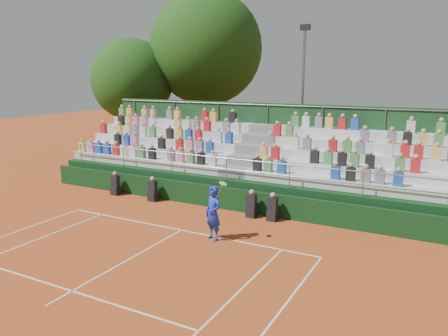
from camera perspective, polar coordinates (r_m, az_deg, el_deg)
The scene contains 8 objects.
ground at distance 17.10m, azimuth -5.57°, elevation -8.10°, with size 90.00×90.00×0.00m, color #B54B1E.
courtside_wall at distance 19.55m, azimuth -0.41°, elevation -3.89°, with size 20.00×0.15×1.00m, color black.
line_officials at distance 19.77m, azimuth -4.10°, elevation -3.81°, with size 8.80×0.40×1.19m.
grandstand at distance 22.22m, azimuth 3.53°, elevation -0.38°, with size 20.00×5.20×4.40m.
tennis_player at distance 15.80m, azimuth -1.41°, elevation -5.92°, with size 0.96×0.73×2.22m.
tree_west at distance 32.42m, azimuth -11.90°, elevation 11.16°, with size 5.82×5.82×8.42m.
tree_east at distance 32.46m, azimuth -2.36°, elevation 15.31°, with size 8.07×8.07×11.75m.
floodlight_mast at distance 27.95m, azimuth 10.28°, elevation 10.34°, with size 0.60×0.25×8.86m.
Camera 1 is at (8.95, -13.32, 5.89)m, focal length 35.00 mm.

